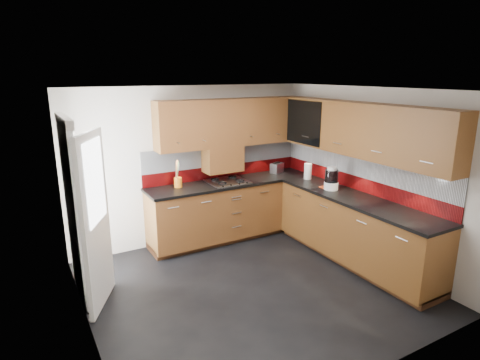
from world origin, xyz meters
TOP-DOWN VIEW (x-y plane):
  - room at (0.00, 0.00)m, footprint 4.00×3.80m
  - base_cabinets at (1.07, 0.72)m, footprint 2.70×3.20m
  - countertop at (1.05, 0.70)m, footprint 2.72×3.22m
  - backsplash at (1.28, 0.93)m, footprint 2.70×3.20m
  - upper_cabinets at (1.23, 0.78)m, footprint 2.50×3.20m
  - extractor_hood at (0.45, 1.64)m, footprint 0.60×0.33m
  - glass_cabinet at (1.71, 1.07)m, footprint 0.32×0.80m
  - back_door at (-1.78, 0.75)m, footprint 0.42×1.19m
  - gas_hob at (0.45, 1.47)m, footprint 0.59×0.52m
  - utensil_pot at (-0.32, 1.59)m, footprint 0.12×0.12m
  - toaster at (1.47, 1.61)m, footprint 0.27×0.22m
  - food_processor at (1.57, 0.38)m, footprint 0.20×0.20m
  - paper_towel at (1.65, 1.01)m, footprint 0.13×0.13m
  - orange_cloth at (1.56, 0.49)m, footprint 0.15×0.13m

SIDE VIEW (x-z plane):
  - base_cabinets at x=1.07m, z-range -0.04..0.91m
  - countertop at x=1.05m, z-range 0.90..0.94m
  - orange_cloth at x=1.56m, z-range 0.94..0.96m
  - gas_hob at x=0.45m, z-range 0.93..0.98m
  - toaster at x=1.47m, z-range 0.94..1.11m
  - back_door at x=-1.78m, z-range 0.01..2.05m
  - utensil_pot at x=-0.32m, z-range 0.83..1.24m
  - paper_towel at x=1.65m, z-range 0.94..1.19m
  - food_processor at x=1.57m, z-range 0.93..1.26m
  - backsplash at x=1.28m, z-range 0.94..1.48m
  - extractor_hood at x=0.45m, z-range 1.08..1.48m
  - room at x=0.00m, z-range 0.18..2.82m
  - upper_cabinets at x=1.23m, z-range 1.48..2.20m
  - glass_cabinet at x=1.71m, z-range 1.54..2.20m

